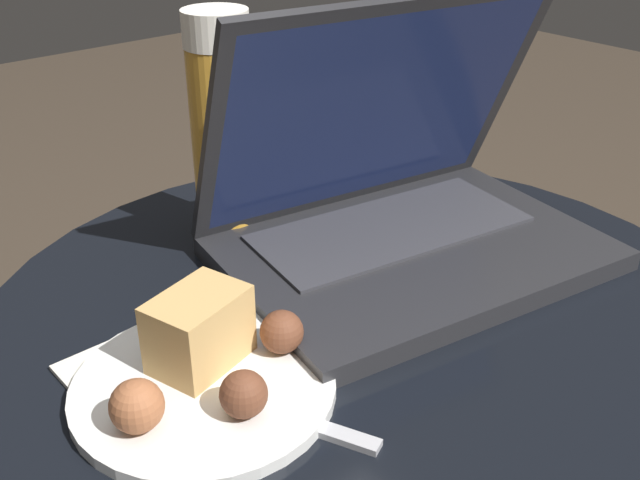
{
  "coord_description": "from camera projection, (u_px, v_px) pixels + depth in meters",
  "views": [
    {
      "loc": [
        -0.36,
        -0.36,
        0.87
      ],
      "look_at": [
        -0.03,
        0.02,
        0.61
      ],
      "focal_mm": 42.0,
      "sensor_mm": 36.0,
      "label": 1
    }
  ],
  "objects": [
    {
      "name": "table",
      "position": [
        361.0,
        464.0,
        0.68
      ],
      "size": [
        0.63,
        0.63,
        0.54
      ],
      "color": "#9E9EA3",
      "rests_on": "ground_plane"
    },
    {
      "name": "napkin",
      "position": [
        211.0,
        357.0,
        0.55
      ],
      "size": [
        0.19,
        0.13,
        0.0
      ],
      "color": "silver",
      "rests_on": "table"
    },
    {
      "name": "laptop",
      "position": [
        399.0,
        205.0,
        0.67
      ],
      "size": [
        0.36,
        0.28,
        0.23
      ],
      "color": "#232326",
      "rests_on": "table"
    },
    {
      "name": "beer_glass",
      "position": [
        222.0,
        129.0,
        0.67
      ],
      "size": [
        0.06,
        0.06,
        0.21
      ],
      "color": "gold",
      "rests_on": "table"
    },
    {
      "name": "snack_plate",
      "position": [
        203.0,
        366.0,
        0.51
      ],
      "size": [
        0.18,
        0.18,
        0.06
      ],
      "color": "silver",
      "rests_on": "table"
    },
    {
      "name": "fork",
      "position": [
        225.0,
        397.0,
        0.51
      ],
      "size": [
        0.1,
        0.18,
        0.0
      ],
      "color": "#B2B2B7",
      "rests_on": "table"
    }
  ]
}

